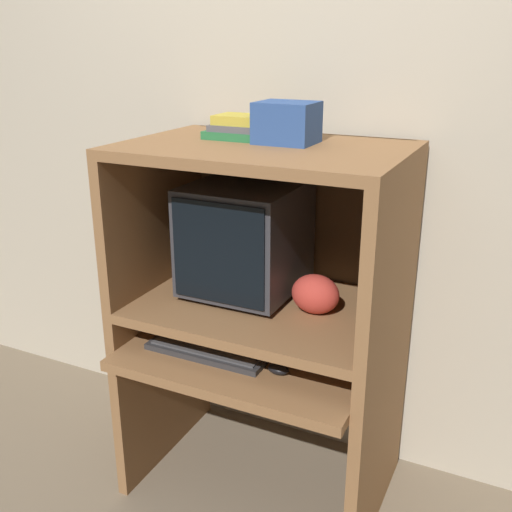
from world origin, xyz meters
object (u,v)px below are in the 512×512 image
(keyboard, at_px, (208,350))
(mouse, at_px, (278,369))
(snack_bag, at_px, (315,294))
(storage_box, at_px, (287,123))
(book_stack, at_px, (241,128))
(crt_monitor, at_px, (245,237))

(keyboard, bearing_deg, mouse, -3.46)
(keyboard, height_order, snack_bag, snack_bag)
(mouse, height_order, storage_box, storage_box)
(keyboard, distance_m, book_stack, 0.77)
(book_stack, relative_size, storage_box, 1.17)
(crt_monitor, height_order, snack_bag, crt_monitor)
(snack_bag, relative_size, book_stack, 0.75)
(keyboard, bearing_deg, book_stack, 90.37)
(crt_monitor, relative_size, keyboard, 0.96)
(keyboard, height_order, storage_box, storage_box)
(crt_monitor, distance_m, storage_box, 0.44)
(crt_monitor, distance_m, book_stack, 0.39)
(storage_box, bearing_deg, book_stack, 173.58)
(keyboard, height_order, book_stack, book_stack)
(mouse, height_order, book_stack, book_stack)
(keyboard, bearing_deg, storage_box, 54.74)
(snack_bag, bearing_deg, mouse, -102.24)
(snack_bag, bearing_deg, book_stack, 165.88)
(snack_bag, bearing_deg, keyboard, -149.30)
(snack_bag, bearing_deg, crt_monitor, 167.82)
(crt_monitor, bearing_deg, book_stack, 142.91)
(mouse, bearing_deg, crt_monitor, 133.28)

